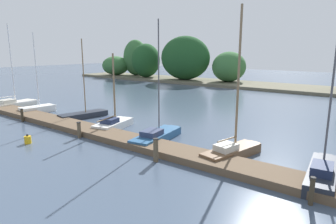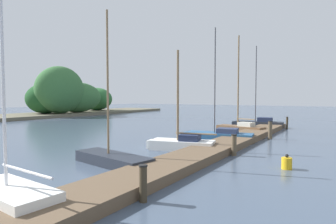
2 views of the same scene
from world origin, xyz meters
The scene contains 14 objects.
dock_pier centered at (0.00, 12.55, 0.17)m, with size 28.91×1.80×0.35m.
far_shore centered at (-2.91, 42.00, 2.83)m, with size 70.91×8.08×7.48m.
sailboat_0 centered at (-12.81, 13.84, 0.35)m, with size 1.82×4.51×7.58m.
sailboat_1 centered at (-8.65, 13.96, 0.34)m, with size 1.35×3.34×6.65m.
sailboat_2 centered at (-3.90, 15.11, 0.28)m, with size 1.76×4.02×6.09m.
sailboat_3 centered at (0.39, 14.28, 0.36)m, with size 1.94×3.57×5.04m.
sailboat_4 centered at (4.49, 13.95, 0.32)m, with size 1.81×4.46×6.94m.
sailboat_5 centered at (9.25, 14.08, 0.42)m, with size 1.80×3.95×7.31m.
sailboat_6 centered at (13.34, 13.80, 0.38)m, with size 1.45×4.39×7.11m.
mooring_piling_1 centered at (-6.57, 11.49, 0.49)m, with size 0.23×0.23×0.96m.
mooring_piling_2 centered at (0.36, 11.48, 0.50)m, with size 0.26×0.26×0.98m.
mooring_piling_3 centered at (6.60, 11.25, 0.59)m, with size 0.28×0.28×1.16m.
mooring_piling_4 centered at (13.44, 11.38, 0.52)m, with size 0.19×0.19×1.03m.
channel_buoy_0 centered at (-1.02, 8.97, 0.23)m, with size 0.38×0.38×0.57m.
Camera 1 is at (15.19, 0.94, 5.26)m, focal length 31.66 mm.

